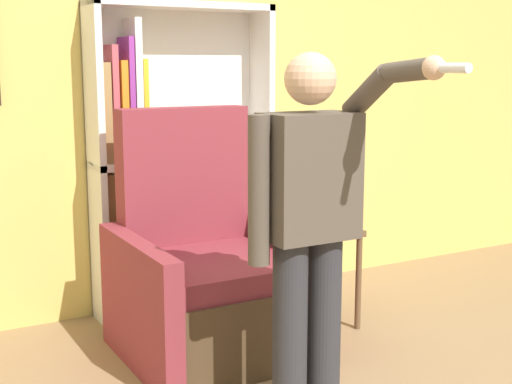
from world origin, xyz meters
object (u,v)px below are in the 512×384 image
at_px(person_standing, 310,219).
at_px(armchair, 208,281).
at_px(side_table, 324,251).
at_px(bookcase, 161,170).
at_px(table_lamp, 325,166).

bearing_deg(person_standing, armchair, 92.03).
bearing_deg(side_table, armchair, 179.12).
bearing_deg(bookcase, side_table, -44.11).
distance_m(person_standing, side_table, 1.25).
distance_m(armchair, table_lamp, 0.95).
height_order(bookcase, armchair, bookcase).
height_order(person_standing, side_table, person_standing).
relative_size(bookcase, person_standing, 1.20).
bearing_deg(table_lamp, armchair, 179.12).
xyz_separation_m(person_standing, table_lamp, (0.72, 0.93, 0.06)).
height_order(bookcase, person_standing, bookcase).
bearing_deg(armchair, person_standing, -87.97).
relative_size(armchair, table_lamp, 2.64).
bearing_deg(armchair, bookcase, 88.34).
height_order(side_table, table_lamp, table_lamp).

